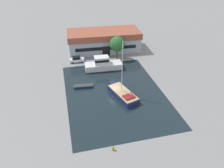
# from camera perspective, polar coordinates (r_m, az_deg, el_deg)

# --- Properties ---
(ground_plane) EXTENTS (440.00, 440.00, 0.00)m
(ground_plane) POSITION_cam_1_polar(r_m,az_deg,el_deg) (50.84, 0.62, -2.31)
(ground_plane) COLOR gray
(water_canal) EXTENTS (22.07, 30.98, 0.01)m
(water_canal) POSITION_cam_1_polar(r_m,az_deg,el_deg) (50.84, 0.62, -2.31)
(water_canal) COLOR black
(water_canal) RESTS_ON ground
(warehouse_building) EXTENTS (23.41, 11.28, 6.29)m
(warehouse_building) POSITION_cam_1_polar(r_m,az_deg,el_deg) (71.97, -2.15, 11.32)
(warehouse_building) COLOR #99A8B2
(warehouse_building) RESTS_ON ground
(quay_tree_near_building) EXTENTS (4.43, 4.43, 6.98)m
(quay_tree_near_building) POSITION_cam_1_polar(r_m,az_deg,el_deg) (64.84, 1.34, 10.42)
(quay_tree_near_building) COLOR brown
(quay_tree_near_building) RESTS_ON ground
(parked_car) EXTENTS (4.26, 1.90, 1.76)m
(parked_car) POSITION_cam_1_polar(r_m,az_deg,el_deg) (65.14, -9.22, 6.37)
(parked_car) COLOR silver
(parked_car) RESTS_ON ground
(sailboat_moored) EXTENTS (5.55, 9.91, 13.11)m
(sailboat_moored) POSITION_cam_1_polar(r_m,az_deg,el_deg) (49.24, 2.76, -2.55)
(sailboat_moored) COLOR #19234C
(sailboat_moored) RESTS_ON water_canal
(motor_cruiser) EXTENTS (10.40, 4.10, 3.84)m
(motor_cruiser) POSITION_cam_1_polar(r_m,az_deg,el_deg) (60.12, -2.37, 5.04)
(motor_cruiser) COLOR silver
(motor_cruiser) RESTS_ON water_canal
(small_dinghy) EXTENTS (4.72, 1.86, 0.61)m
(small_dinghy) POSITION_cam_1_polar(r_m,az_deg,el_deg) (53.07, -7.52, -0.58)
(small_dinghy) COLOR #19234C
(small_dinghy) RESTS_ON water_canal
(mooring_bollard) EXTENTS (0.39, 0.39, 0.83)m
(mooring_bollard) POSITION_cam_1_polar(r_m,az_deg,el_deg) (37.79, 0.30, -16.45)
(mooring_bollard) COLOR olive
(mooring_bollard) RESTS_ON ground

